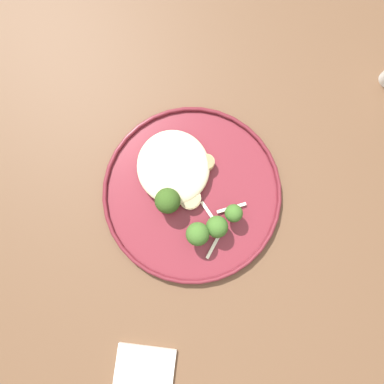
% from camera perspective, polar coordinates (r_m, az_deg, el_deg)
% --- Properties ---
extents(ground, '(6.00, 6.00, 0.00)m').
position_cam_1_polar(ground, '(1.34, -0.73, -6.73)').
color(ground, '#47423D').
extents(wooden_dining_table, '(1.40, 1.00, 0.74)m').
position_cam_1_polar(wooden_dining_table, '(0.68, -1.43, -5.23)').
color(wooden_dining_table, brown).
rests_on(wooden_dining_table, ground).
extents(dinner_plate, '(0.29, 0.29, 0.02)m').
position_cam_1_polar(dinner_plate, '(0.60, 0.00, -0.16)').
color(dinner_plate, maroon).
rests_on(dinner_plate, wooden_dining_table).
extents(noodle_bed, '(0.12, 0.12, 0.03)m').
position_cam_1_polar(noodle_bed, '(0.59, -2.93, 3.92)').
color(noodle_bed, beige).
rests_on(noodle_bed, dinner_plate).
extents(seared_scallop_half_hidden, '(0.04, 0.04, 0.01)m').
position_cam_1_polar(seared_scallop_half_hidden, '(0.58, -0.33, -1.04)').
color(seared_scallop_half_hidden, beige).
rests_on(seared_scallop_half_hidden, dinner_plate).
extents(seared_scallop_left_edge, '(0.03, 0.03, 0.01)m').
position_cam_1_polar(seared_scallop_left_edge, '(0.59, -2.89, 3.74)').
color(seared_scallop_left_edge, '#E5C689').
rests_on(seared_scallop_left_edge, dinner_plate).
extents(seared_scallop_tiny_bay, '(0.03, 0.03, 0.01)m').
position_cam_1_polar(seared_scallop_tiny_bay, '(0.58, -3.80, -1.73)').
color(seared_scallop_tiny_bay, beige).
rests_on(seared_scallop_tiny_bay, dinner_plate).
extents(seared_scallop_tilted_round, '(0.03, 0.03, 0.01)m').
position_cam_1_polar(seared_scallop_tilted_round, '(0.59, -1.03, 0.84)').
color(seared_scallop_tilted_round, '#DBB77A').
rests_on(seared_scallop_tilted_round, dinner_plate).
extents(seared_scallop_right_edge, '(0.03, 0.03, 0.02)m').
position_cam_1_polar(seared_scallop_right_edge, '(0.59, 2.25, 4.55)').
color(seared_scallop_right_edge, '#DBB77A').
rests_on(seared_scallop_right_edge, dinner_plate).
extents(seared_scallop_rear_pale, '(0.03, 0.03, 0.01)m').
position_cam_1_polar(seared_scallop_rear_pale, '(0.60, -6.73, 5.22)').
color(seared_scallop_rear_pale, '#E5C689').
rests_on(seared_scallop_rear_pale, dinner_plate).
extents(broccoli_floret_rear_charred, '(0.03, 0.03, 0.05)m').
position_cam_1_polar(broccoli_floret_rear_charred, '(0.56, 3.90, -5.42)').
color(broccoli_floret_rear_charred, '#7A994C').
rests_on(broccoli_floret_rear_charred, dinner_plate).
extents(broccoli_floret_beside_noodles, '(0.03, 0.03, 0.05)m').
position_cam_1_polar(broccoli_floret_beside_noodles, '(0.57, 6.48, -3.32)').
color(broccoli_floret_beside_noodles, '#7A994C').
rests_on(broccoli_floret_beside_noodles, dinner_plate).
extents(broccoli_floret_front_edge, '(0.04, 0.04, 0.05)m').
position_cam_1_polar(broccoli_floret_front_edge, '(0.56, -3.80, -1.38)').
color(broccoli_floret_front_edge, '#7A994C').
rests_on(broccoli_floret_front_edge, dinner_plate).
extents(broccoli_floret_right_tilted, '(0.04, 0.04, 0.05)m').
position_cam_1_polar(broccoli_floret_right_tilted, '(0.55, 0.88, -6.55)').
color(broccoli_floret_right_tilted, '#89A356').
rests_on(broccoli_floret_right_tilted, dinner_plate).
extents(onion_sliver_short_strip, '(0.03, 0.03, 0.00)m').
position_cam_1_polar(onion_sliver_short_strip, '(0.59, 3.25, -8.55)').
color(onion_sliver_short_strip, silver).
rests_on(onion_sliver_short_strip, dinner_plate).
extents(onion_sliver_curled_piece, '(0.01, 0.05, 0.00)m').
position_cam_1_polar(onion_sliver_curled_piece, '(0.59, 6.28, -2.91)').
color(onion_sliver_curled_piece, silver).
rests_on(onion_sliver_curled_piece, dinner_plate).
extents(onion_sliver_pale_crescent, '(0.05, 0.02, 0.00)m').
position_cam_1_polar(onion_sliver_pale_crescent, '(0.59, 2.85, -3.60)').
color(onion_sliver_pale_crescent, silver).
rests_on(onion_sliver_pale_crescent, dinner_plate).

